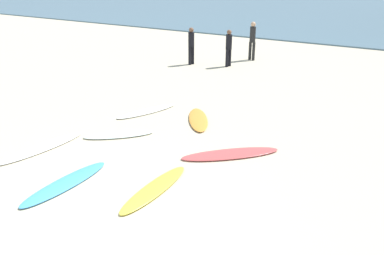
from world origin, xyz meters
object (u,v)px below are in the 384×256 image
Objects in this scene: surfboard_3 at (66,183)px; surfboard_0 at (41,148)px; surfboard_2 at (147,111)px; beachgoer_far at (229,46)px; surfboard_6 at (198,119)px; beachgoer_near at (191,44)px; surfboard_1 at (155,189)px; beachgoer_mid at (252,39)px; surfboard_4 at (119,135)px; surfboard_5 at (230,154)px.

surfboard_0 is at bearing -24.86° from surfboard_3.
surfboard_2 is 1.30× the size of beachgoer_far.
beachgoer_near reaches higher than surfboard_6.
surfboard_0 is 1.50× the size of beachgoer_near.
surfboard_6 is 1.16× the size of beachgoer_near.
surfboard_0 is 3.79m from surfboard_1.
beachgoer_near reaches higher than surfboard_2.
surfboard_6 is 7.07m from beachgoer_far.
beachgoer_mid reaches higher than surfboard_1.
surfboard_3 reaches higher than surfboard_2.
surfboard_2 is 1.12× the size of surfboard_4.
surfboard_1 is 4.90m from surfboard_2.
beachgoer_near is (-3.08, 11.03, 0.92)m from surfboard_3.
beachgoer_near is 1.02× the size of beachgoer_far.
surfboard_3 is at bearing 28.39° from beachgoer_near.
surfboard_5 is (3.26, 0.43, 0.00)m from surfboard_4.
surfboard_4 is 1.05× the size of beachgoer_mid.
surfboard_1 is 1.05× the size of surfboard_2.
beachgoer_mid is at bearing -111.71° from surfboard_6.
surfboard_5 is (0.72, 2.35, -0.00)m from surfboard_1.
surfboard_1 is at bearing -153.76° from surfboard_3.
surfboard_6 is at bearing -94.94° from surfboard_3.
surfboard_0 is at bearing 94.26° from beachgoer_mid.
surfboard_0 is at bearing 22.50° from surfboard_6.
surfboard_1 is (3.78, -0.25, 0.01)m from surfboard_0.
beachgoer_mid is at bearing -82.64° from surfboard_3.
surfboard_1 is 1.19× the size of surfboard_4.
beachgoer_near reaches higher than surfboard_1.
surfboard_1 is at bearing -175.56° from surfboard_0.
beachgoer_mid reaches higher than surfboard_2.
surfboard_4 is 2.53m from surfboard_6.
beachgoer_far reaches higher than surfboard_4.
surfboard_1 is 2.46m from surfboard_5.
surfboard_0 is 4.96m from surfboard_5.
beachgoer_far is at bearing -105.36° from surfboard_6.
surfboard_2 is 1.10× the size of surfboard_6.
beachgoer_near reaches higher than beachgoer_far.
surfboard_3 is at bearing -156.19° from surfboard_1.
surfboard_3 is (-1.84, -0.78, 0.00)m from surfboard_1.
surfboard_4 is at bearing -72.30° from surfboard_3.
surfboard_0 is 1.32× the size of surfboard_4.
surfboard_6 is 7.32m from beachgoer_near.
surfboard_4 is 10.60m from beachgoer_mid.
surfboard_1 is 0.98× the size of surfboard_3.
surfboard_6 is (0.70, 4.83, 0.00)m from surfboard_3.
surfboard_1 is 1.16× the size of surfboard_6.
surfboard_2 is 6.71m from beachgoer_near.
surfboard_0 is 1.11× the size of surfboard_1.
beachgoer_mid is at bearing -69.10° from surfboard_2.
surfboard_6 reaches higher than surfboard_5.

